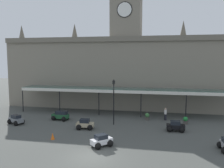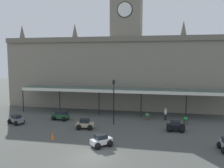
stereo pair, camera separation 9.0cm
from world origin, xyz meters
The scene contains 13 objects.
ground_plane centered at (0.00, 0.00, 0.00)m, with size 140.00×140.00×0.00m, color #464844.
station_building centered at (0.00, 21.58, 6.47)m, with size 40.58×6.68×19.43m.
entrance_canopy centered at (0.00, 16.02, 3.74)m, with size 30.88×3.26×3.88m.
car_black_sedan centered at (7.52, 8.92, 0.50)m, with size 2.05×1.52×1.19m.
car_white_sedan centered at (0.31, 2.55, 0.50)m, with size 2.22×2.22×1.19m.
car_green_estate centered at (-7.47, 10.99, 0.56)m, with size 2.34×1.71×1.27m.
car_grey_sedan centered at (-12.26, 8.03, 0.50)m, with size 2.23×1.98×1.19m.
car_beige_sedan centered at (-2.96, 7.73, 0.50)m, with size 2.12×1.63×1.19m.
pedestrian_near_entrance centered at (6.48, 13.75, 0.91)m, with size 0.34×0.35×1.67m.
victorian_lamppost centered at (0.02, 10.22, 3.50)m, with size 0.30×0.30×5.73m.
traffic_cone centered at (-5.14, 3.54, 0.34)m, with size 0.40×0.40×0.68m, color orange.
planter_near_kerb centered at (4.05, 13.33, 0.49)m, with size 0.60×0.60×0.96m.
planter_by_canopy centered at (8.94, 12.22, 0.49)m, with size 0.60×0.60×0.96m.
Camera 2 is at (5.72, -18.94, 8.40)m, focal length 38.60 mm.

